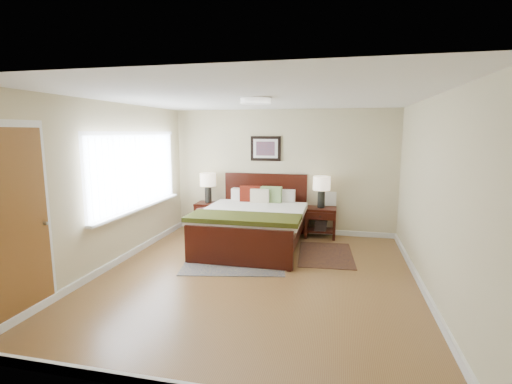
% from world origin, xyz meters
% --- Properties ---
extents(floor, '(5.00, 5.00, 0.00)m').
position_xyz_m(floor, '(0.00, 0.00, 0.00)').
color(floor, brown).
rests_on(floor, ground).
extents(back_wall, '(4.50, 0.04, 2.50)m').
position_xyz_m(back_wall, '(0.00, 2.50, 1.25)').
color(back_wall, '#C2B88D').
rests_on(back_wall, ground).
extents(front_wall, '(4.50, 0.04, 2.50)m').
position_xyz_m(front_wall, '(0.00, -2.50, 1.25)').
color(front_wall, '#C2B88D').
rests_on(front_wall, ground).
extents(left_wall, '(0.04, 5.00, 2.50)m').
position_xyz_m(left_wall, '(-2.25, 0.00, 1.25)').
color(left_wall, '#C2B88D').
rests_on(left_wall, ground).
extents(right_wall, '(0.04, 5.00, 2.50)m').
position_xyz_m(right_wall, '(2.25, 0.00, 1.25)').
color(right_wall, '#C2B88D').
rests_on(right_wall, ground).
extents(ceiling, '(4.50, 5.00, 0.02)m').
position_xyz_m(ceiling, '(0.00, 0.00, 2.50)').
color(ceiling, white).
rests_on(ceiling, back_wall).
extents(window, '(0.11, 2.72, 1.32)m').
position_xyz_m(window, '(-2.20, 0.70, 1.38)').
color(window, silver).
rests_on(window, left_wall).
extents(door, '(0.06, 1.00, 2.18)m').
position_xyz_m(door, '(-2.23, -1.75, 1.07)').
color(door, silver).
rests_on(door, ground).
extents(ceil_fixture, '(0.44, 0.44, 0.08)m').
position_xyz_m(ceil_fixture, '(0.00, 0.00, 2.47)').
color(ceil_fixture, white).
rests_on(ceil_fixture, ceiling).
extents(bed, '(1.82, 2.21, 1.19)m').
position_xyz_m(bed, '(-0.35, 1.41, 0.55)').
color(bed, '#370F08').
rests_on(bed, ground).
extents(wall_art, '(0.62, 0.05, 0.50)m').
position_xyz_m(wall_art, '(-0.35, 2.47, 1.72)').
color(wall_art, black).
rests_on(wall_art, back_wall).
extents(nightstand_left, '(0.50, 0.45, 0.59)m').
position_xyz_m(nightstand_left, '(-1.53, 2.25, 0.47)').
color(nightstand_left, '#370F08').
rests_on(nightstand_left, ground).
extents(nightstand_right, '(0.59, 0.45, 0.59)m').
position_xyz_m(nightstand_right, '(0.80, 2.26, 0.36)').
color(nightstand_right, '#370F08').
rests_on(nightstand_right, ground).
extents(lamp_left, '(0.33, 0.33, 0.61)m').
position_xyz_m(lamp_left, '(-1.53, 2.27, 1.02)').
color(lamp_left, black).
rests_on(lamp_left, nightstand_left).
extents(lamp_right, '(0.33, 0.33, 0.61)m').
position_xyz_m(lamp_right, '(0.80, 2.27, 1.02)').
color(lamp_right, black).
rests_on(lamp_right, nightstand_right).
extents(armchair, '(1.00, 1.00, 0.68)m').
position_xyz_m(armchair, '(-0.95, 1.49, 0.34)').
color(armchair, brown).
rests_on(armchair, ground).
extents(rug_persian, '(1.96, 2.47, 0.01)m').
position_xyz_m(rug_persian, '(-0.56, 1.00, 0.01)').
color(rug_persian, '#0D1843').
rests_on(rug_persian, ground).
extents(rug_navy, '(0.98, 1.40, 0.01)m').
position_xyz_m(rug_navy, '(0.94, 1.19, 0.01)').
color(rug_navy, black).
rests_on(rug_navy, ground).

